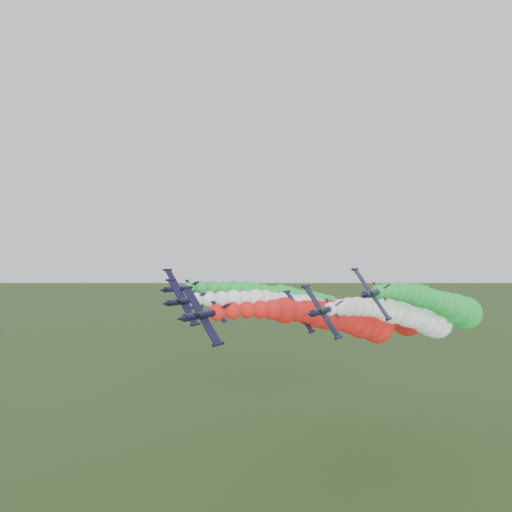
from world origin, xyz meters
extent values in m
cylinder|color=black|center=(-4.03, -12.12, 43.00)|extent=(1.46, 8.58, 1.46)
cone|color=black|center=(-4.03, -17.17, 43.00)|extent=(1.33, 1.72, 1.33)
cone|color=black|center=(-4.03, -7.45, 43.00)|extent=(1.33, 0.86, 1.33)
ellipsoid|color=black|center=(-3.72, -14.03, 43.22)|extent=(0.92, 1.79, 0.97)
cube|color=black|center=(-4.15, -12.31, 42.92)|extent=(5.39, 1.81, 7.53)
cylinder|color=black|center=(-6.80, -12.31, 46.65)|extent=(0.58, 2.48, 0.58)
cylinder|color=black|center=(-1.50, -12.31, 39.18)|extent=(0.58, 2.48, 0.58)
cube|color=black|center=(-3.14, -8.50, 43.63)|extent=(1.86, 1.43, 1.38)
cube|color=black|center=(-3.91, -8.50, 43.08)|extent=(2.18, 1.05, 3.01)
sphere|color=red|center=(-4.03, -8.78, 43.00)|extent=(2.46, 2.46, 2.46)
sphere|color=red|center=(-4.00, -4.67, 42.88)|extent=(2.69, 2.69, 2.69)
sphere|color=red|center=(-3.93, -0.55, 42.64)|extent=(2.69, 2.69, 2.69)
sphere|color=red|center=(-3.80, 3.57, 42.31)|extent=(3.01, 3.01, 3.01)
sphere|color=red|center=(-3.62, 7.68, 41.90)|extent=(3.54, 3.54, 3.54)
sphere|color=red|center=(-3.39, 11.80, 41.43)|extent=(4.72, 4.72, 4.72)
sphere|color=red|center=(-3.12, 15.92, 40.90)|extent=(3.93, 3.93, 3.93)
sphere|color=red|center=(-2.79, 20.03, 40.32)|extent=(4.74, 4.74, 4.74)
sphere|color=red|center=(-2.40, 24.15, 39.68)|extent=(5.61, 5.61, 5.61)
sphere|color=red|center=(-1.97, 28.27, 38.99)|extent=(5.97, 5.97, 5.97)
sphere|color=red|center=(-1.49, 32.38, 38.25)|extent=(6.08, 6.08, 6.08)
sphere|color=red|center=(-0.96, 36.50, 37.47)|extent=(5.84, 5.84, 5.84)
sphere|color=red|center=(-0.37, 40.62, 36.65)|extent=(6.51, 6.51, 6.51)
sphere|color=red|center=(0.26, 44.73, 35.78)|extent=(7.47, 7.47, 7.47)
sphere|color=red|center=(0.95, 48.85, 34.87)|extent=(7.13, 7.13, 7.13)
sphere|color=red|center=(1.69, 52.97, 33.92)|extent=(8.22, 8.22, 8.22)
cylinder|color=black|center=(-17.24, 0.77, 43.30)|extent=(1.46, 8.58, 1.46)
cone|color=black|center=(-17.24, -4.29, 43.30)|extent=(1.33, 1.72, 1.33)
cone|color=black|center=(-17.24, 5.44, 43.30)|extent=(1.33, 0.86, 1.33)
ellipsoid|color=black|center=(-16.93, -1.14, 43.52)|extent=(0.92, 1.79, 0.97)
cube|color=black|center=(-17.35, 0.58, 43.22)|extent=(5.39, 1.81, 7.53)
cylinder|color=black|center=(-20.00, 0.58, 46.95)|extent=(0.58, 2.48, 0.58)
cylinder|color=black|center=(-14.70, 0.58, 39.48)|extent=(0.58, 2.48, 0.58)
cube|color=black|center=(-16.34, 4.39, 43.93)|extent=(1.86, 1.43, 1.38)
cube|color=black|center=(-17.12, 4.39, 43.38)|extent=(2.18, 1.05, 3.01)
sphere|color=white|center=(-17.24, 4.10, 43.30)|extent=(2.61, 2.61, 2.61)
sphere|color=white|center=(-17.21, 8.22, 43.18)|extent=(2.86, 2.86, 2.86)
sphere|color=white|center=(-17.14, 12.34, 42.94)|extent=(2.96, 2.96, 2.96)
sphere|color=white|center=(-17.01, 16.45, 42.61)|extent=(3.60, 3.60, 3.60)
sphere|color=white|center=(-16.83, 20.57, 42.20)|extent=(3.53, 3.53, 3.53)
sphere|color=white|center=(-16.60, 24.69, 41.73)|extent=(4.63, 4.63, 4.63)
sphere|color=white|center=(-16.32, 28.80, 41.20)|extent=(4.90, 4.90, 4.90)
sphere|color=white|center=(-15.99, 32.92, 40.62)|extent=(4.53, 4.53, 4.53)
sphere|color=white|center=(-15.61, 37.04, 39.98)|extent=(5.66, 5.66, 5.66)
sphere|color=white|center=(-15.18, 41.15, 39.29)|extent=(5.24, 5.24, 5.24)
sphere|color=white|center=(-14.70, 45.27, 38.55)|extent=(6.37, 6.37, 6.37)
sphere|color=white|center=(-14.16, 49.39, 37.77)|extent=(6.04, 6.04, 6.04)
sphere|color=white|center=(-13.58, 53.50, 36.95)|extent=(5.85, 5.85, 5.85)
sphere|color=white|center=(-12.94, 57.62, 36.08)|extent=(6.35, 6.35, 6.35)
sphere|color=white|center=(-12.26, 61.74, 35.17)|extent=(7.66, 7.66, 7.66)
sphere|color=white|center=(-11.52, 65.85, 34.22)|extent=(7.14, 7.14, 7.14)
cylinder|color=black|center=(7.61, 2.60, 42.78)|extent=(1.46, 8.58, 1.46)
cone|color=black|center=(7.61, -2.45, 42.78)|extent=(1.33, 1.72, 1.33)
cone|color=black|center=(7.61, 7.27, 42.78)|extent=(1.33, 0.86, 1.33)
ellipsoid|color=black|center=(7.92, 0.69, 43.00)|extent=(0.92, 1.79, 0.97)
cube|color=black|center=(7.49, 2.41, 42.70)|extent=(5.39, 1.81, 7.53)
cylinder|color=black|center=(4.84, 2.41, 46.43)|extent=(0.58, 2.48, 0.58)
cylinder|color=black|center=(10.14, 2.41, 38.97)|extent=(0.58, 2.48, 0.58)
cube|color=black|center=(8.50, 6.22, 43.42)|extent=(1.86, 1.43, 1.38)
cube|color=black|center=(7.72, 6.22, 42.86)|extent=(2.18, 1.05, 3.01)
sphere|color=white|center=(7.61, 5.94, 42.78)|extent=(2.14, 2.14, 2.14)
sphere|color=white|center=(7.63, 10.05, 42.66)|extent=(2.69, 2.69, 2.69)
sphere|color=white|center=(7.71, 14.17, 42.42)|extent=(3.21, 3.21, 3.21)
sphere|color=white|center=(7.83, 18.29, 42.09)|extent=(3.42, 3.42, 3.42)
sphere|color=white|center=(8.01, 22.40, 41.69)|extent=(3.51, 3.51, 3.51)
sphere|color=white|center=(8.24, 26.52, 41.22)|extent=(3.58, 3.58, 3.58)
sphere|color=white|center=(8.52, 30.64, 40.69)|extent=(3.98, 3.98, 3.98)
sphere|color=white|center=(8.85, 34.75, 40.10)|extent=(5.09, 5.09, 5.09)
sphere|color=white|center=(9.23, 38.87, 39.46)|extent=(5.55, 5.55, 5.55)
sphere|color=white|center=(9.66, 42.99, 38.77)|extent=(4.90, 4.90, 4.90)
sphere|color=white|center=(10.15, 47.10, 38.04)|extent=(5.83, 5.83, 5.83)
sphere|color=white|center=(10.68, 51.22, 37.25)|extent=(5.87, 5.87, 5.87)
sphere|color=white|center=(11.26, 55.34, 36.43)|extent=(5.71, 5.71, 5.71)
sphere|color=white|center=(11.90, 59.45, 35.56)|extent=(6.89, 6.89, 6.89)
sphere|color=white|center=(12.59, 63.57, 34.65)|extent=(7.67, 7.67, 7.67)
sphere|color=white|center=(13.32, 67.69, 33.70)|extent=(7.61, 7.61, 7.61)
cylinder|color=black|center=(-25.23, 9.56, 44.78)|extent=(1.46, 8.58, 1.46)
cone|color=black|center=(-25.23, 4.50, 44.78)|extent=(1.33, 1.72, 1.33)
cone|color=black|center=(-25.23, 14.23, 44.78)|extent=(1.33, 0.86, 1.33)
ellipsoid|color=black|center=(-24.92, 7.65, 45.00)|extent=(0.92, 1.79, 0.97)
cube|color=black|center=(-25.35, 9.37, 44.70)|extent=(5.39, 1.81, 7.53)
cylinder|color=black|center=(-28.00, 9.37, 48.43)|extent=(0.58, 2.48, 0.58)
cylinder|color=black|center=(-22.70, 9.37, 40.97)|extent=(0.58, 2.48, 0.58)
cube|color=black|center=(-24.34, 13.18, 45.41)|extent=(1.86, 1.43, 1.38)
cube|color=black|center=(-25.12, 13.18, 44.86)|extent=(2.18, 1.05, 3.01)
sphere|color=green|center=(-25.23, 12.89, 44.78)|extent=(2.24, 2.24, 2.24)
sphere|color=green|center=(-25.21, 17.01, 44.66)|extent=(2.49, 2.49, 2.49)
sphere|color=green|center=(-25.13, 21.13, 44.42)|extent=(2.81, 2.81, 2.81)
sphere|color=green|center=(-25.00, 25.24, 44.09)|extent=(2.93, 2.93, 2.93)
sphere|color=green|center=(-24.83, 29.36, 43.68)|extent=(3.73, 3.73, 3.73)
sphere|color=green|center=(-24.60, 33.48, 43.21)|extent=(4.11, 4.11, 4.11)
sphere|color=green|center=(-24.32, 37.59, 42.68)|extent=(4.33, 4.33, 4.33)
sphere|color=green|center=(-23.99, 41.71, 42.10)|extent=(4.32, 4.32, 4.32)
sphere|color=green|center=(-23.61, 45.83, 41.46)|extent=(4.41, 4.41, 4.41)
sphere|color=green|center=(-23.17, 49.94, 40.77)|extent=(6.05, 6.05, 6.05)
sphere|color=green|center=(-22.69, 54.06, 40.04)|extent=(6.10, 6.10, 6.10)
sphere|color=green|center=(-22.16, 58.18, 39.25)|extent=(5.75, 5.75, 5.75)
sphere|color=green|center=(-21.57, 62.29, 38.43)|extent=(6.52, 6.52, 6.52)
sphere|color=green|center=(-20.94, 66.41, 37.56)|extent=(7.00, 7.00, 7.00)
sphere|color=green|center=(-20.25, 70.53, 36.65)|extent=(7.26, 7.26, 7.26)
sphere|color=green|center=(-19.52, 74.64, 35.70)|extent=(7.58, 7.58, 7.58)
cylinder|color=black|center=(13.74, 7.81, 45.35)|extent=(1.46, 8.58, 1.46)
cone|color=black|center=(13.74, 2.75, 45.35)|extent=(1.33, 1.72, 1.33)
cone|color=black|center=(13.74, 12.48, 45.35)|extent=(1.33, 0.86, 1.33)
ellipsoid|color=black|center=(14.05, 5.90, 45.57)|extent=(0.92, 1.79, 0.97)
cube|color=black|center=(13.62, 7.61, 45.27)|extent=(5.39, 1.81, 7.53)
cylinder|color=black|center=(10.97, 7.61, 49.00)|extent=(0.58, 2.48, 0.58)
cylinder|color=black|center=(16.28, 7.61, 41.53)|extent=(0.58, 2.48, 0.58)
cube|color=black|center=(14.64, 11.43, 45.98)|extent=(1.86, 1.43, 1.38)
cube|color=black|center=(13.86, 11.43, 45.43)|extent=(2.18, 1.05, 3.01)
sphere|color=green|center=(13.74, 11.14, 45.35)|extent=(2.44, 2.44, 2.44)
sphere|color=green|center=(13.77, 15.26, 45.23)|extent=(2.62, 2.62, 2.62)
sphere|color=green|center=(13.84, 19.38, 44.99)|extent=(2.87, 2.87, 2.87)
sphere|color=green|center=(13.97, 23.49, 44.66)|extent=(3.57, 3.57, 3.57)
sphere|color=green|center=(14.15, 27.61, 44.25)|extent=(3.62, 3.62, 3.62)
sphere|color=green|center=(14.38, 31.73, 43.78)|extent=(4.09, 4.09, 4.09)
sphere|color=green|center=(14.66, 35.84, 43.25)|extent=(4.74, 4.74, 4.74)
sphere|color=green|center=(14.99, 39.96, 42.67)|extent=(4.90, 4.90, 4.90)
sphere|color=green|center=(15.37, 44.08, 42.03)|extent=(4.65, 4.65, 4.65)
sphere|color=green|center=(15.80, 48.19, 41.34)|extent=(4.93, 4.93, 4.93)
sphere|color=green|center=(16.28, 52.31, 40.60)|extent=(5.17, 5.17, 5.17)
sphere|color=green|center=(16.82, 56.43, 39.82)|extent=(6.03, 6.03, 6.03)
sphere|color=green|center=(17.40, 60.54, 39.00)|extent=(5.93, 5.93, 5.93)
sphere|color=green|center=(18.04, 64.66, 38.13)|extent=(7.54, 7.54, 7.54)
sphere|color=green|center=(18.72, 68.78, 37.22)|extent=(7.53, 7.53, 7.53)
sphere|color=green|center=(19.46, 72.89, 36.27)|extent=(8.65, 8.65, 8.65)
cylinder|color=black|center=(-3.70, 19.27, 40.62)|extent=(1.46, 8.58, 1.46)
cone|color=black|center=(-3.70, 14.22, 40.62)|extent=(1.33, 1.72, 1.33)
cone|color=black|center=(-3.70, 23.94, 40.62)|extent=(1.33, 0.86, 1.33)
ellipsoid|color=black|center=(-3.39, 17.36, 40.84)|extent=(0.92, 1.79, 0.97)
cube|color=black|center=(-3.82, 19.08, 40.54)|extent=(5.39, 1.81, 7.53)
cylinder|color=black|center=(-6.47, 19.08, 44.27)|extent=(0.58, 2.48, 0.58)
cylinder|color=black|center=(-1.17, 19.08, 36.80)|extent=(0.58, 2.48, 0.58)
cube|color=black|center=(-2.81, 22.89, 41.25)|extent=(1.86, 1.43, 1.38)
cube|color=black|center=(-3.59, 22.89, 40.70)|extent=(2.18, 1.05, 3.01)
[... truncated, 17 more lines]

